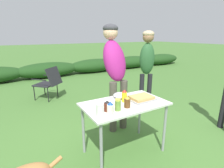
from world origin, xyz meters
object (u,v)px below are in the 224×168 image
Objects in this scene: folding_table at (125,108)px; relish_jar at (118,105)px; paper_cup_stack at (100,111)px; camp_chair_green_behind_table at (49,81)px; beer_bottle at (127,102)px; mayo_bottle at (110,109)px; food_tray at (141,98)px; standing_person_in_red_jacket at (115,65)px; mixing_bowl at (121,95)px; standing_person_with_beanie at (147,61)px; mustard_bottle at (124,96)px; bbq_sauce_bottle at (107,106)px; plate_stack at (108,102)px.

relish_jar is (-0.20, -0.15, 0.15)m from folding_table.
paper_cup_stack is 0.19× the size of camp_chair_green_behind_table.
beer_bottle is 2.88m from camp_chair_green_behind_table.
camp_chair_green_behind_table is at bearing 92.18° from mayo_bottle.
folding_table is 6.87× the size of paper_cup_stack.
paper_cup_stack is at bearing -165.76° from food_tray.
standing_person_in_red_jacket is (-0.00, 0.71, 0.35)m from food_tray.
mixing_bowl is 1.26× the size of mayo_bottle.
standing_person_with_beanie reaches higher than mayo_bottle.
bbq_sauce_bottle is (-0.34, -0.15, -0.02)m from mustard_bottle.
plate_stack is 0.27m from mixing_bowl.
mayo_bottle reaches higher than plate_stack.
food_tray is 0.41× the size of camp_chair_green_behind_table.
beer_bottle is (0.29, 0.09, -0.01)m from mayo_bottle.
food_tray is 0.20× the size of standing_person_with_beanie.
mixing_bowl is 1.42× the size of beer_bottle.
standing_person_in_red_jacket is 1.00m from standing_person_with_beanie.
paper_cup_stack is at bearing -152.64° from mustard_bottle.
bbq_sauce_bottle is (-0.12, 0.05, -0.01)m from relish_jar.
beer_bottle is 0.93m from standing_person_in_red_jacket.
mixing_bowl is at bearing -121.60° from camp_chair_green_behind_table.
folding_table is at bearing -28.02° from plate_stack.
food_tray is at bearing 15.28° from relish_jar.
camp_chair_green_behind_table is (-0.40, 2.83, -0.34)m from beer_bottle.
standing_person_in_red_jacket is 2.13× the size of camp_chair_green_behind_table.
standing_person_with_beanie is (1.41, 0.88, 0.33)m from plate_stack.
beer_bottle is (-0.08, -0.18, -0.01)m from mustard_bottle.
standing_person_in_red_jacket is (0.24, 0.64, 0.30)m from mustard_bottle.
beer_bottle reaches higher than relish_jar.
paper_cup_stack is 1.20m from standing_person_in_red_jacket.
beer_bottle is at bearing -109.40° from mixing_bowl.
mustard_bottle is at bearing -103.96° from mixing_bowl.
plate_stack is at bearing 120.67° from beer_bottle.
bbq_sauce_bottle is (0.15, 0.11, -0.02)m from paper_cup_stack.
plate_stack is 1.40× the size of paper_cup_stack.
standing_person_in_red_jacket is (0.73, 0.90, 0.30)m from paper_cup_stack.
standing_person_in_red_jacket is at bearing 69.75° from mustard_bottle.
standing_person_with_beanie reaches higher than food_tray.
mayo_bottle is 0.12m from bbq_sauce_bottle.
standing_person_with_beanie is 2.48m from camp_chair_green_behind_table.
mustard_bottle is at bearing -13.99° from plate_stack.
camp_chair_green_behind_table is at bearing 98.07° from beer_bottle.
paper_cup_stack is 2.08m from standing_person_with_beanie.
bbq_sauce_bottle is 0.27m from beer_bottle.
folding_table is at bearing -113.51° from standing_person_with_beanie.
bbq_sauce_bottle reaches higher than food_tray.
plate_stack is at bearing -160.01° from mixing_bowl.
beer_bottle is 0.09× the size of standing_person_with_beanie.
paper_cup_stack is at bearing -156.15° from folding_table.
camp_chair_green_behind_table is at bearing 100.23° from mustard_bottle.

